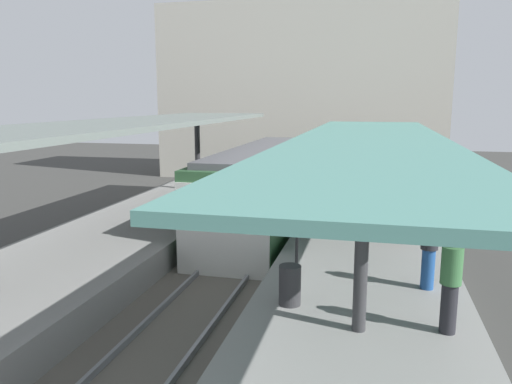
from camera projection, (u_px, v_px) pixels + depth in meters
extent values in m
plane|color=#383835|center=(231.00, 274.00, 14.53)|extent=(80.00, 80.00, 0.00)
cube|color=gray|center=(113.00, 249.00, 15.31)|extent=(4.40, 28.00, 1.00)
cube|color=gray|center=(364.00, 268.00, 13.56)|extent=(4.40, 28.00, 1.00)
cube|color=#59544C|center=(231.00, 271.00, 14.51)|extent=(3.20, 28.00, 0.20)
cube|color=slate|center=(207.00, 263.00, 14.64)|extent=(0.08, 28.00, 0.14)
cube|color=slate|center=(255.00, 267.00, 14.31)|extent=(0.08, 28.00, 0.14)
cube|color=#2D5633|center=(265.00, 191.00, 18.61)|extent=(2.70, 10.72, 2.90)
cube|color=silver|center=(222.00, 231.00, 13.48)|extent=(2.65, 0.08, 2.60)
cube|color=black|center=(230.00, 181.00, 18.86)|extent=(0.04, 9.86, 0.76)
cube|color=black|center=(301.00, 183.00, 18.23)|extent=(0.04, 9.86, 0.76)
cube|color=#515156|center=(265.00, 150.00, 18.33)|extent=(2.16, 10.19, 0.20)
cylinder|color=#333335|center=(198.00, 155.00, 22.29)|extent=(0.24, 0.24, 3.19)
cube|color=slate|center=(129.00, 124.00, 15.96)|extent=(4.18, 21.00, 0.16)
cylinder|color=#333335|center=(361.00, 254.00, 8.53)|extent=(0.24, 0.24, 2.81)
cylinder|color=#333335|center=(371.00, 164.00, 20.58)|extent=(0.24, 0.24, 2.81)
cube|color=slate|center=(370.00, 140.00, 14.28)|extent=(4.18, 21.00, 0.16)
cube|color=black|center=(368.00, 232.00, 14.57)|extent=(0.08, 0.32, 0.40)
cube|color=black|center=(407.00, 234.00, 14.32)|extent=(0.08, 0.32, 0.40)
cube|color=maroon|center=(388.00, 225.00, 14.41)|extent=(1.40, 0.40, 0.06)
cube|color=maroon|center=(388.00, 216.00, 14.54)|extent=(1.40, 0.06, 0.40)
cylinder|color=#262628|center=(297.00, 224.00, 11.79)|extent=(0.08, 0.08, 2.20)
cube|color=navy|center=(298.00, 185.00, 11.62)|extent=(0.90, 0.06, 0.32)
cylinder|color=#2D2D30|center=(290.00, 285.00, 9.83)|extent=(0.44, 0.44, 0.80)
cylinder|color=#232328|center=(449.00, 308.00, 8.62)|extent=(0.28, 0.28, 0.90)
cylinder|color=#386B3D|center=(452.00, 265.00, 8.48)|extent=(0.36, 0.36, 0.66)
sphere|color=#936B4C|center=(454.00, 240.00, 8.40)|extent=(0.22, 0.22, 0.22)
cylinder|color=navy|center=(428.00, 269.00, 10.65)|extent=(0.28, 0.28, 0.88)
cylinder|color=#232328|center=(430.00, 236.00, 10.52)|extent=(0.36, 0.36, 0.59)
sphere|color=beige|center=(431.00, 217.00, 10.44)|extent=(0.22, 0.22, 0.22)
cube|color=beige|center=(302.00, 93.00, 32.86)|extent=(18.00, 6.00, 11.00)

